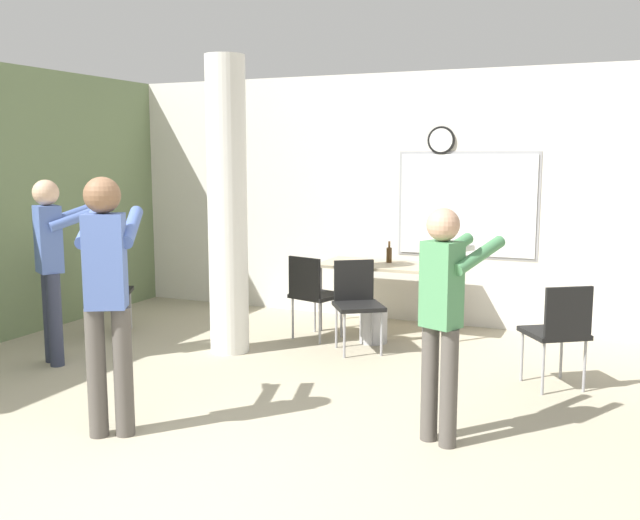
{
  "coord_description": "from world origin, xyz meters",
  "views": [
    {
      "loc": [
        2.33,
        -2.77,
        1.88
      ],
      "look_at": [
        0.0,
        2.62,
        1.02
      ],
      "focal_mm": 40.0,
      "sensor_mm": 36.0,
      "label": 1
    }
  ],
  "objects_px": {
    "chair_by_left_wall": "(103,286)",
    "person_playing_front": "(107,286)",
    "chair_mid_room": "(559,328)",
    "chair_table_left": "(313,291)",
    "person_watching_back": "(52,257)",
    "person_playing_side": "(443,307)",
    "chair_table_front": "(357,299)",
    "folding_table": "(389,269)",
    "bottle_on_table": "(389,254)"
  },
  "relations": [
    {
      "from": "chair_by_left_wall",
      "to": "person_playing_front",
      "type": "xyz_separation_m",
      "value": [
        1.93,
        -2.21,
        0.52
      ]
    },
    {
      "from": "chair_mid_room",
      "to": "chair_table_left",
      "type": "height_order",
      "value": "same"
    },
    {
      "from": "chair_by_left_wall",
      "to": "person_watching_back",
      "type": "bearing_deg",
      "value": -71.4
    },
    {
      "from": "chair_mid_room",
      "to": "chair_table_left",
      "type": "distance_m",
      "value": 2.56
    },
    {
      "from": "person_watching_back",
      "to": "person_playing_side",
      "type": "bearing_deg",
      "value": -6.19
    },
    {
      "from": "person_watching_back",
      "to": "person_playing_front",
      "type": "xyz_separation_m",
      "value": [
        1.57,
        -1.15,
        0.04
      ]
    },
    {
      "from": "chair_table_front",
      "to": "chair_table_left",
      "type": "xyz_separation_m",
      "value": [
        -0.56,
        0.21,
        0.0
      ]
    },
    {
      "from": "chair_by_left_wall",
      "to": "person_playing_front",
      "type": "distance_m",
      "value": 2.98
    },
    {
      "from": "person_playing_front",
      "to": "chair_by_left_wall",
      "type": "bearing_deg",
      "value": 131.14
    },
    {
      "from": "chair_table_left",
      "to": "person_playing_front",
      "type": "height_order",
      "value": "person_playing_front"
    },
    {
      "from": "folding_table",
      "to": "person_watching_back",
      "type": "bearing_deg",
      "value": -135.23
    },
    {
      "from": "person_playing_side",
      "to": "person_playing_front",
      "type": "relative_size",
      "value": 0.89
    },
    {
      "from": "chair_table_front",
      "to": "chair_table_left",
      "type": "distance_m",
      "value": 0.6
    },
    {
      "from": "person_playing_side",
      "to": "person_playing_front",
      "type": "distance_m",
      "value": 2.22
    },
    {
      "from": "chair_table_front",
      "to": "chair_by_left_wall",
      "type": "distance_m",
      "value": 2.75
    },
    {
      "from": "folding_table",
      "to": "chair_mid_room",
      "type": "xyz_separation_m",
      "value": [
        1.86,
        -1.34,
        -0.17
      ]
    },
    {
      "from": "chair_by_left_wall",
      "to": "person_playing_side",
      "type": "xyz_separation_m",
      "value": [
        4.02,
        -1.46,
        0.41
      ]
    },
    {
      "from": "chair_table_front",
      "to": "chair_by_left_wall",
      "type": "xyz_separation_m",
      "value": [
        -2.71,
        -0.45,
        0.0
      ]
    },
    {
      "from": "person_playing_front",
      "to": "folding_table",
      "type": "bearing_deg",
      "value": 76.79
    },
    {
      "from": "bottle_on_table",
      "to": "chair_table_front",
      "type": "xyz_separation_m",
      "value": [
        -0.01,
        -0.98,
        -0.31
      ]
    },
    {
      "from": "chair_table_front",
      "to": "person_watching_back",
      "type": "distance_m",
      "value": 2.84
    },
    {
      "from": "bottle_on_table",
      "to": "chair_table_left",
      "type": "relative_size",
      "value": 0.27
    },
    {
      "from": "person_playing_side",
      "to": "person_playing_front",
      "type": "bearing_deg",
      "value": -160.21
    },
    {
      "from": "chair_by_left_wall",
      "to": "chair_table_left",
      "type": "height_order",
      "value": "same"
    },
    {
      "from": "folding_table",
      "to": "bottle_on_table",
      "type": "height_order",
      "value": "bottle_on_table"
    },
    {
      "from": "person_watching_back",
      "to": "chair_mid_room",
      "type": "bearing_deg",
      "value": 13.73
    },
    {
      "from": "person_watching_back",
      "to": "bottle_on_table",
      "type": "bearing_deg",
      "value": 46.43
    },
    {
      "from": "folding_table",
      "to": "chair_table_left",
      "type": "xyz_separation_m",
      "value": [
        -0.61,
        -0.67,
        -0.17
      ]
    },
    {
      "from": "folding_table",
      "to": "bottle_on_table",
      "type": "xyz_separation_m",
      "value": [
        -0.04,
        0.1,
        0.14
      ]
    },
    {
      "from": "chair_table_left",
      "to": "person_playing_side",
      "type": "bearing_deg",
      "value": -48.58
    },
    {
      "from": "chair_table_left",
      "to": "person_watching_back",
      "type": "distance_m",
      "value": 2.53
    },
    {
      "from": "chair_mid_room",
      "to": "person_watching_back",
      "type": "bearing_deg",
      "value": -166.27
    },
    {
      "from": "chair_table_left",
      "to": "person_playing_front",
      "type": "xyz_separation_m",
      "value": [
        -0.22,
        -2.86,
        0.52
      ]
    },
    {
      "from": "chair_by_left_wall",
      "to": "person_watching_back",
      "type": "height_order",
      "value": "person_watching_back"
    },
    {
      "from": "chair_mid_room",
      "to": "bottle_on_table",
      "type": "bearing_deg",
      "value": 142.75
    },
    {
      "from": "bottle_on_table",
      "to": "person_playing_side",
      "type": "relative_size",
      "value": 0.15
    },
    {
      "from": "person_watching_back",
      "to": "chair_table_front",
      "type": "bearing_deg",
      "value": 32.64
    },
    {
      "from": "folding_table",
      "to": "person_playing_front",
      "type": "xyz_separation_m",
      "value": [
        -0.83,
        -3.53,
        0.35
      ]
    },
    {
      "from": "chair_table_left",
      "to": "person_watching_back",
      "type": "xyz_separation_m",
      "value": [
        -1.8,
        -1.71,
        0.47
      ]
    },
    {
      "from": "chair_table_front",
      "to": "chair_mid_room",
      "type": "relative_size",
      "value": 1.0
    },
    {
      "from": "folding_table",
      "to": "person_watching_back",
      "type": "relative_size",
      "value": 0.88
    },
    {
      "from": "chair_by_left_wall",
      "to": "chair_table_left",
      "type": "bearing_deg",
      "value": 16.83
    },
    {
      "from": "chair_mid_room",
      "to": "person_watching_back",
      "type": "xyz_separation_m",
      "value": [
        -4.26,
        -1.04,
        0.47
      ]
    },
    {
      "from": "bottle_on_table",
      "to": "person_watching_back",
      "type": "bearing_deg",
      "value": -133.57
    },
    {
      "from": "chair_mid_room",
      "to": "person_playing_side",
      "type": "xyz_separation_m",
      "value": [
        -0.6,
        -1.44,
        0.41
      ]
    },
    {
      "from": "folding_table",
      "to": "chair_mid_room",
      "type": "relative_size",
      "value": 1.7
    },
    {
      "from": "chair_table_front",
      "to": "person_watching_back",
      "type": "bearing_deg",
      "value": -147.36
    },
    {
      "from": "chair_mid_room",
      "to": "chair_by_left_wall",
      "type": "relative_size",
      "value": 1.0
    },
    {
      "from": "chair_mid_room",
      "to": "person_playing_front",
      "type": "bearing_deg",
      "value": -140.85
    },
    {
      "from": "bottle_on_table",
      "to": "person_playing_side",
      "type": "distance_m",
      "value": 3.16
    }
  ]
}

